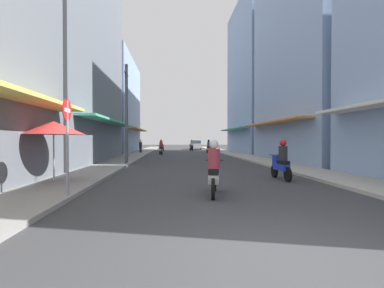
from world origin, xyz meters
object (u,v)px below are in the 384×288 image
Objects in this scene: vendor_umbrella at (54,128)px; utility_pole at (126,114)px; motorbike_silver at (214,170)px; parked_car at (196,145)px; motorbike_black at (191,146)px; motorbike_red at (162,146)px; street_sign_no_entry at (67,134)px; motorbike_white at (161,148)px; motorbike_blue at (281,162)px; pedestrian_foreground at (141,147)px; motorbike_orange at (209,147)px.

utility_pole reaches higher than vendor_umbrella.
motorbike_silver is 37.83m from parked_car.
motorbike_black is 1.00× the size of motorbike_silver.
motorbike_red is 0.41× the size of parked_car.
parked_car is 28.73m from utility_pole.
street_sign_no_entry is at bearing -175.45° from motorbike_silver.
motorbike_white is 0.99× the size of motorbike_blue.
utility_pole is at bearing -93.75° from motorbike_red.
motorbike_white reaches higher than pedestrian_foreground.
motorbike_white is at bearing 96.32° from motorbike_silver.
motorbike_red is 0.66× the size of street_sign_no_entry.
utility_pole reaches higher than street_sign_no_entry.
motorbike_white is 19.70m from motorbike_blue.
motorbike_red reaches higher than pedestrian_foreground.
motorbike_orange reaches higher than pedestrian_foreground.
street_sign_no_entry is at bearing -87.96° from pedestrian_foreground.
pedestrian_foreground is at bearing -119.44° from parked_car.
motorbike_blue reaches higher than pedestrian_foreground.
motorbike_black and motorbike_blue have the same top height.
pedestrian_foreground is at bearing 109.94° from motorbike_blue.
utility_pole is at bearing -103.32° from parked_car.
motorbike_red is at bearing -125.99° from parked_car.
motorbike_white is at bearing 106.17° from motorbike_blue.
vendor_umbrella is at bearing -98.56° from utility_pole.
street_sign_no_entry reaches higher than motorbike_silver.
motorbike_white is (-5.47, -3.11, 0.00)m from motorbike_orange.
motorbike_silver is at bearing -83.68° from motorbike_white.
motorbike_orange is at bearing 70.12° from vendor_umbrella.
vendor_umbrella is 0.83× the size of street_sign_no_entry.
street_sign_no_entry is (-3.94, -0.31, 1.01)m from motorbike_silver.
motorbike_black is 22.37m from utility_pole.
motorbike_red is 8.72m from motorbike_white.
vendor_umbrella is at bearing -91.00° from pedestrian_foreground.
motorbike_red is 0.96× the size of motorbike_blue.
street_sign_no_entry is (0.10, -10.20, -1.48)m from utility_pole.
parked_car is at bearing 86.13° from motorbike_silver.
utility_pole is (1.19, 7.88, 1.22)m from vendor_umbrella.
pedestrian_foreground is (-7.38, -13.08, 0.03)m from parked_car.
utility_pole reaches higher than motorbike_red.
motorbike_blue is (5.49, -18.92, 0.00)m from motorbike_white.
motorbike_silver is 21.94m from motorbike_white.
parked_car is (-0.52, 34.86, 0.04)m from motorbike_blue.
utility_pole is (-1.63, -11.91, 2.49)m from motorbike_white.
motorbike_blue is (5.76, -27.64, 0.00)m from motorbike_red.
motorbike_black reaches higher than pedestrian_foreground.
motorbike_silver is at bearing -92.59° from motorbike_black.
motorbike_white is at bearing -111.69° from motorbike_black.
motorbike_orange is 1.16× the size of pedestrian_foreground.
motorbike_black is at bearing 75.79° from utility_pole.
street_sign_no_entry is at bearing -99.58° from motorbike_black.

